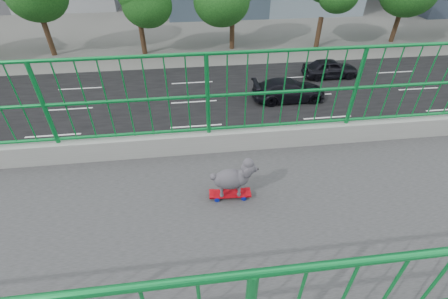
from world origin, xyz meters
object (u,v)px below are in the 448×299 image
object	(u,v)px
poodle	(233,177)
car_4	(330,68)
skateboard	(230,194)
car_3	(289,90)
car_0	(374,191)

from	to	relation	value
poodle	car_4	size ratio (longest dim) A/B	0.13
skateboard	poodle	bearing A→B (deg)	90.00
car_3	car_4	bearing A→B (deg)	-52.51
car_0	car_3	xyz separation A→B (m)	(-9.60, -0.73, -0.10)
poodle	car_0	bearing A→B (deg)	132.68
poodle	car_3	world-z (taller)	poodle
car_3	car_4	xyz separation A→B (m)	(-3.20, 4.17, -0.00)
poodle	car_4	world-z (taller)	poodle
poodle	car_3	size ratio (longest dim) A/B	0.11
car_0	car_4	distance (m)	13.26
car_0	car_4	xyz separation A→B (m)	(-12.80, 3.44, -0.10)
poodle	car_3	xyz separation A→B (m)	(-15.18, 6.07, -6.61)
car_0	car_4	bearing A→B (deg)	164.94
skateboard	car_4	bearing A→B (deg)	154.10
poodle	car_0	size ratio (longest dim) A/B	0.12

